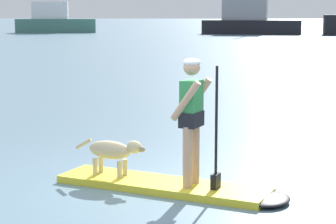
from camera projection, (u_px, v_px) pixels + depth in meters
ground_plane at (162, 189)px, 8.60m from camera, size 400.00×400.00×0.00m
paddleboard at (177, 187)px, 8.50m from camera, size 3.28×1.84×0.10m
person_paddler at (193, 113)px, 8.24m from camera, size 0.68×0.59×1.69m
dog at (113, 151)px, 8.86m from camera, size 1.07×0.48×0.53m
moored_boat_far_starboard at (54, 21)px, 70.78m from camera, size 9.09×3.97×9.06m
moored_boat_outer at (250, 21)px, 66.33m from camera, size 10.55×4.72×8.79m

